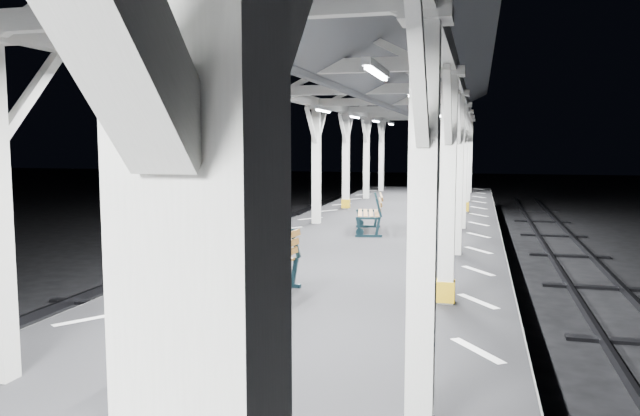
% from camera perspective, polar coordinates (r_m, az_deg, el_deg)
% --- Properties ---
extents(ground, '(120.00, 120.00, 0.00)m').
position_cam_1_polar(ground, '(8.02, -4.80, -18.24)').
color(ground, black).
rests_on(ground, ground).
extents(platform, '(6.00, 50.00, 1.00)m').
position_cam_1_polar(platform, '(7.83, -4.83, -14.90)').
color(platform, black).
rests_on(platform, ground).
extents(hazard_stripes_left, '(1.00, 48.00, 0.01)m').
position_cam_1_polar(hazard_stripes_left, '(8.75, -20.43, -9.52)').
color(hazard_stripes_left, silver).
rests_on(hazard_stripes_left, platform).
extents(hazard_stripes_right, '(1.00, 48.00, 0.01)m').
position_cam_1_polar(hazard_stripes_right, '(7.27, 14.17, -12.52)').
color(hazard_stripes_right, silver).
rests_on(hazard_stripes_right, platform).
extents(canopy, '(5.40, 49.00, 4.65)m').
position_cam_1_polar(canopy, '(7.40, -5.18, 15.91)').
color(canopy, silver).
rests_on(canopy, platform).
extents(bench_near, '(0.64, 1.66, 0.89)m').
position_cam_1_polar(bench_near, '(6.50, -10.80, -10.32)').
color(bench_near, black).
rests_on(bench_near, platform).
extents(bench_mid, '(0.84, 1.82, 0.96)m').
position_cam_1_polar(bench_mid, '(9.11, -5.12, -5.27)').
color(bench_mid, black).
rests_on(bench_mid, platform).
extents(bench_far, '(0.97, 1.88, 0.97)m').
position_cam_1_polar(bench_far, '(15.91, 4.83, -0.37)').
color(bench_far, black).
rests_on(bench_far, platform).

